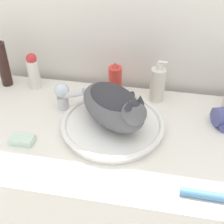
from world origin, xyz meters
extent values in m
cube|color=silver|center=(0.00, 0.66, 1.20)|extent=(8.00, 0.05, 2.40)
cube|color=white|center=(0.00, 0.30, 0.43)|extent=(1.09, 0.60, 0.85)
cylinder|color=white|center=(0.02, 0.31, 0.87)|extent=(0.35, 0.35, 0.03)
torus|color=white|center=(0.02, 0.31, 0.88)|extent=(0.37, 0.37, 0.02)
ellipsoid|color=#56565B|center=(0.02, 0.31, 0.96)|extent=(0.31, 0.30, 0.13)
ellipsoid|color=#2D2D33|center=(0.02, 0.31, 0.99)|extent=(0.24, 0.23, 0.06)
sphere|color=#56565B|center=(0.10, 0.24, 0.99)|extent=(0.08, 0.08, 0.08)
sphere|color=#2D2D33|center=(0.10, 0.24, 1.02)|extent=(0.04, 0.04, 0.04)
cone|color=#2D2D33|center=(0.08, 0.22, 1.04)|extent=(0.03, 0.03, 0.03)
cone|color=#2D2D33|center=(0.11, 0.25, 1.04)|extent=(0.03, 0.03, 0.03)
cylinder|color=#2D2D33|center=(0.00, 0.43, 0.91)|extent=(0.15, 0.10, 0.03)
cylinder|color=silver|center=(-0.20, 0.40, 0.88)|extent=(0.04, 0.04, 0.05)
cylinder|color=silver|center=(-0.15, 0.38, 0.94)|extent=(0.12, 0.07, 0.08)
sphere|color=silver|center=(-0.20, 0.40, 0.93)|extent=(0.06, 0.06, 0.06)
cylinder|color=#DB3D33|center=(-0.01, 0.53, 0.92)|extent=(0.05, 0.05, 0.13)
cone|color=red|center=(-0.01, 0.53, 0.99)|extent=(0.03, 0.03, 0.02)
cylinder|color=#331E19|center=(-0.49, 0.53, 0.95)|extent=(0.05, 0.05, 0.19)
cylinder|color=white|center=(-0.36, 0.53, 0.92)|extent=(0.05, 0.05, 0.13)
sphere|color=red|center=(-0.36, 0.53, 0.99)|extent=(0.04, 0.04, 0.04)
cylinder|color=silver|center=(0.16, 0.53, 0.92)|extent=(0.06, 0.06, 0.14)
cylinder|color=white|center=(0.16, 0.53, 1.00)|extent=(0.02, 0.02, 0.02)
cylinder|color=white|center=(0.17, 0.53, 1.02)|extent=(0.03, 0.01, 0.01)
cylinder|color=#4C7FB2|center=(0.33, 0.07, 0.87)|extent=(0.15, 0.03, 0.03)
cylinder|color=#474C8C|center=(0.39, 0.41, 0.87)|extent=(0.06, 0.10, 0.03)
cube|color=silver|center=(-0.27, 0.19, 0.86)|extent=(0.08, 0.05, 0.02)
camera|label=1|loc=(0.17, -0.52, 1.58)|focal=50.00mm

